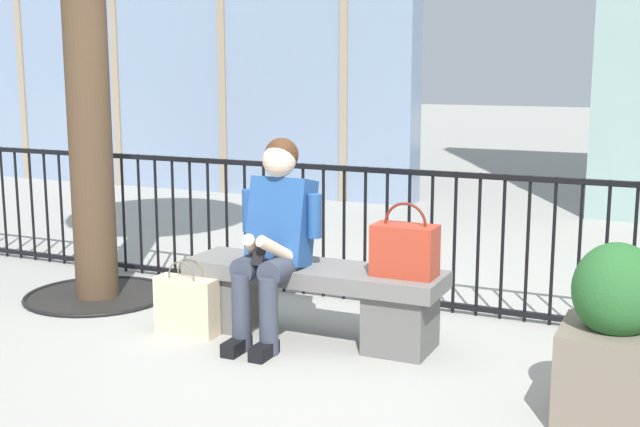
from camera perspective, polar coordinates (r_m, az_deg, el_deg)
ground_plane at (r=5.08m, az=-0.48°, el=-8.54°), size 60.00×60.00×0.00m
stone_bench at (r=5.00m, az=-0.48°, el=-5.59°), size 1.60×0.44×0.45m
seated_person_with_phone at (r=4.88m, az=-3.16°, el=-1.42°), size 0.52×0.66×1.21m
handbag_on_bench at (r=4.70m, az=5.88°, el=-2.48°), size 0.36×0.20×0.43m
shopping_bag at (r=5.15m, az=-9.20°, el=-6.26°), size 0.40×0.14×0.47m
plaza_railing at (r=5.71m, az=3.13°, el=-1.43°), size 8.59×0.04×0.95m
planter at (r=4.04m, az=19.62°, el=-8.28°), size 0.47×0.47×0.85m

